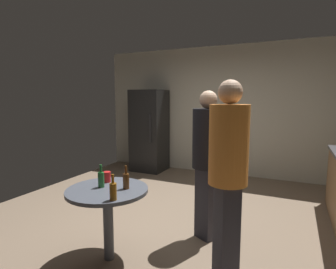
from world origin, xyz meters
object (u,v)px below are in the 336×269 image
at_px(beer_bottle_amber, 113,191).
at_px(refrigerator, 149,131).
at_px(person_in_orange_shirt, 228,165).
at_px(person_in_black_shirt, 207,154).
at_px(beer_bottle_green, 101,179).
at_px(foreground_table, 108,199).
at_px(plastic_cup_red, 107,177).
at_px(beer_bottle_brown, 126,180).

bearing_deg(beer_bottle_amber, refrigerator, 114.12).
distance_m(beer_bottle_amber, person_in_orange_shirt, 1.02).
relative_size(person_in_black_shirt, person_in_orange_shirt, 0.96).
distance_m(refrigerator, person_in_orange_shirt, 3.88).
bearing_deg(person_in_black_shirt, beer_bottle_amber, 1.29).
bearing_deg(beer_bottle_green, refrigerator, 110.88).
xyz_separation_m(foreground_table, person_in_orange_shirt, (1.13, 0.22, 0.41)).
height_order(person_in_black_shirt, person_in_orange_shirt, person_in_orange_shirt).
relative_size(plastic_cup_red, person_in_orange_shirt, 0.06).
bearing_deg(beer_bottle_brown, refrigerator, 115.12).
xyz_separation_m(plastic_cup_red, person_in_orange_shirt, (1.27, 0.05, 0.25)).
bearing_deg(beer_bottle_brown, plastic_cup_red, 162.37).
distance_m(refrigerator, beer_bottle_amber, 3.79).
bearing_deg(beer_bottle_green, foreground_table, -8.21).
bearing_deg(beer_bottle_amber, person_in_orange_shirt, 26.65).
height_order(refrigerator, beer_bottle_brown, refrigerator).
height_order(beer_bottle_brown, beer_bottle_green, same).
relative_size(refrigerator, person_in_orange_shirt, 1.02).
height_order(refrigerator, beer_bottle_green, refrigerator).
distance_m(beer_bottle_brown, beer_bottle_green, 0.26).
bearing_deg(beer_bottle_green, beer_bottle_brown, 14.56).
bearing_deg(beer_bottle_amber, beer_bottle_brown, 102.77).
distance_m(refrigerator, beer_bottle_brown, 3.48).
relative_size(beer_bottle_brown, beer_bottle_green, 1.00).
height_order(plastic_cup_red, person_in_orange_shirt, person_in_orange_shirt).
relative_size(foreground_table, person_in_orange_shirt, 0.45).
bearing_deg(beer_bottle_green, person_in_orange_shirt, 9.83).
relative_size(refrigerator, beer_bottle_brown, 7.83).
bearing_deg(plastic_cup_red, person_in_black_shirt, 36.01).
xyz_separation_m(beer_bottle_green, plastic_cup_red, (-0.05, 0.16, -0.03)).
xyz_separation_m(beer_bottle_amber, beer_bottle_brown, (-0.07, 0.30, 0.00)).
bearing_deg(foreground_table, beer_bottle_brown, 24.40).
distance_m(beer_bottle_amber, beer_bottle_green, 0.40).
xyz_separation_m(beer_bottle_amber, person_in_orange_shirt, (0.89, 0.45, 0.22)).
bearing_deg(beer_bottle_brown, beer_bottle_green, -165.44).
relative_size(foreground_table, beer_bottle_amber, 3.48).
distance_m(foreground_table, person_in_orange_shirt, 1.22).
bearing_deg(person_in_black_shirt, beer_bottle_green, -18.25).
bearing_deg(person_in_orange_shirt, beer_bottle_green, -27.87).
height_order(refrigerator, beer_bottle_amber, refrigerator).
distance_m(foreground_table, person_in_black_shirt, 1.18).
bearing_deg(foreground_table, plastic_cup_red, 127.95).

